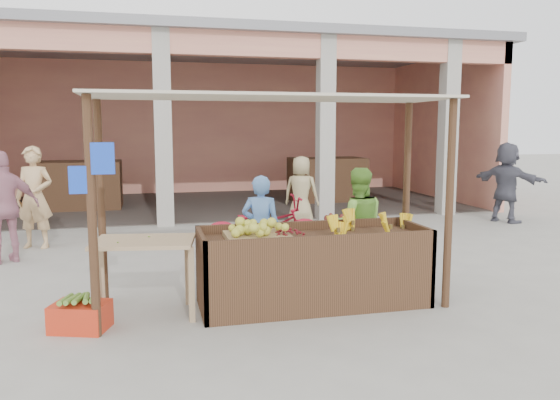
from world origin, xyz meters
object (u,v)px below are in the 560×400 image
object	(u,v)px
fruit_stall	(313,270)
side_table	(144,253)
vendor_green	(357,222)
vendor_blue	(261,226)
motorcycle	(263,228)
red_crate	(80,317)

from	to	relation	value
fruit_stall	side_table	bearing A→B (deg)	178.91
vendor_green	vendor_blue	bearing A→B (deg)	2.34
side_table	vendor_green	xyz separation A→B (m)	(2.75, 0.79, 0.09)
fruit_stall	side_table	size ratio (longest dim) A/B	2.27
vendor_green	side_table	bearing A→B (deg)	28.01
side_table	vendor_green	distance (m)	2.86
fruit_stall	motorcycle	distance (m)	2.12
fruit_stall	vendor_blue	size ratio (longest dim) A/B	1.71
red_crate	vendor_blue	world-z (taller)	vendor_blue
side_table	vendor_green	size ratio (longest dim) A/B	0.72
fruit_stall	motorcycle	bearing A→B (deg)	93.93
red_crate	vendor_green	world-z (taller)	vendor_green
fruit_stall	red_crate	xyz separation A→B (m)	(-2.53, -0.23, -0.26)
fruit_stall	vendor_blue	xyz separation A→B (m)	(-0.40, 1.04, 0.36)
vendor_blue	vendor_green	distance (m)	1.28
fruit_stall	motorcycle	world-z (taller)	motorcycle
motorcycle	vendor_blue	bearing A→B (deg)	168.02
red_crate	vendor_blue	size ratio (longest dim) A/B	0.35
fruit_stall	vendor_blue	bearing A→B (deg)	110.93
red_crate	fruit_stall	bearing A→B (deg)	24.28
vendor_green	motorcycle	bearing A→B (deg)	-39.79
side_table	vendor_green	world-z (taller)	vendor_green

